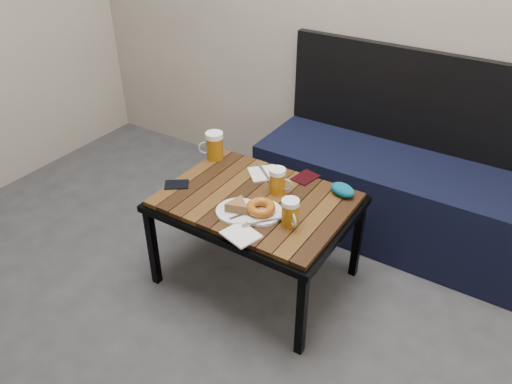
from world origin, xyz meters
The scene contains 12 objects.
bench centered at (0.19, 1.76, 0.27)m, with size 1.40×0.50×0.95m.
cafe_table centered at (-0.22, 1.06, 0.43)m, with size 0.84×0.62×0.47m.
beer_mug_left centered at (-0.58, 1.25, 0.54)m, with size 0.13×0.11×0.14m.
beer_mug_centre centered at (-0.16, 1.15, 0.53)m, with size 0.11×0.08×0.12m.
beer_mug_right centered at (0.01, 0.97, 0.53)m, with size 0.10×0.10×0.12m.
plate_pie centered at (-0.22, 0.93, 0.49)m, with size 0.19×0.19×0.05m.
plate_bagel centered at (-0.13, 0.97, 0.49)m, with size 0.21×0.23×0.05m.
napkin_left centered at (-0.29, 1.25, 0.48)m, with size 0.19×0.19×0.01m.
napkin_right centered at (-0.12, 0.80, 0.48)m, with size 0.16×0.15×0.01m.
passport_navy centered at (-0.58, 0.95, 0.47)m, with size 0.08×0.11×0.01m, color black.
passport_burgundy centered at (-0.11, 1.32, 0.47)m, with size 0.09×0.12×0.01m, color black.
knit_pouch centered at (0.10, 1.28, 0.50)m, with size 0.12×0.08×0.05m, color #044E7C.
Camera 1 is at (0.76, -0.47, 1.69)m, focal length 35.00 mm.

